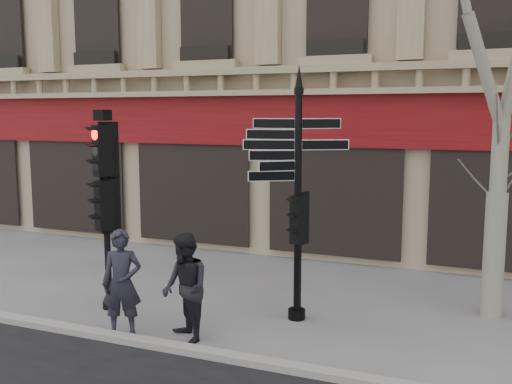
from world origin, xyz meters
TOP-DOWN VIEW (x-y plane):
  - ground at (0.00, 0.00)m, footprint 80.00×80.00m
  - kerb at (0.00, -1.40)m, footprint 80.00×0.25m
  - fingerpost at (0.39, 0.73)m, footprint 2.48×2.48m
  - traffic_signal_main at (-3.18, -0.10)m, footprint 0.50×0.43m
  - traffic_signal_secondary at (0.39, 0.80)m, footprint 0.45×0.38m
  - pedestrian_a at (-2.12, -1.15)m, footprint 0.79×0.67m
  - pedestrian_b at (-1.01, -0.96)m, footprint 1.13×1.11m

SIDE VIEW (x-z plane):
  - ground at x=0.00m, z-range 0.00..0.00m
  - kerb at x=0.00m, z-range 0.00..0.12m
  - pedestrian_b at x=-1.01m, z-range 0.00..1.83m
  - pedestrian_a at x=-2.12m, z-range 0.00..1.84m
  - traffic_signal_secondary at x=0.39m, z-range 0.45..2.76m
  - traffic_signal_main at x=-3.18m, z-range 0.51..4.35m
  - fingerpost at x=0.39m, z-range 0.80..5.43m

